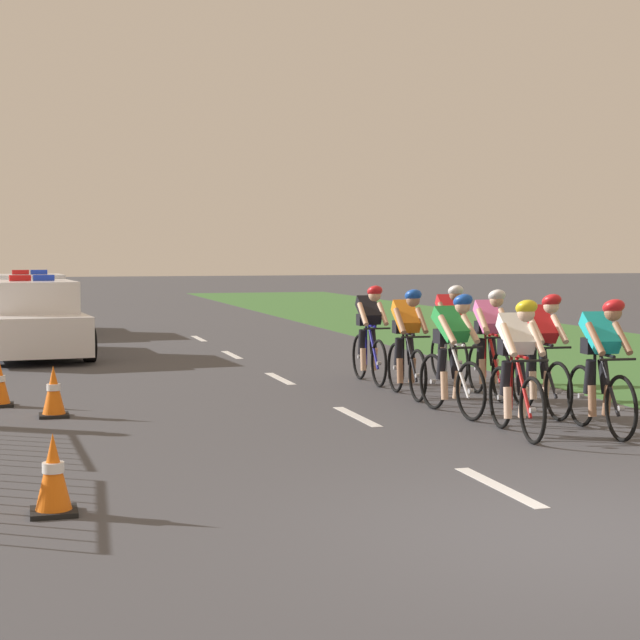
{
  "coord_description": "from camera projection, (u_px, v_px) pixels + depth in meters",
  "views": [
    {
      "loc": [
        -3.94,
        -6.51,
        2.04
      ],
      "look_at": [
        -0.02,
        7.22,
        1.1
      ],
      "focal_mm": 58.24,
      "sensor_mm": 36.0,
      "label": 1
    }
  ],
  "objects": [
    {
      "name": "traffic_cone_mid",
      "position": [
        54.0,
        392.0,
        12.8
      ],
      "size": [
        0.36,
        0.36,
        0.64
      ],
      "color": "black",
      "rests_on": "ground"
    },
    {
      "name": "cyclist_fourth",
      "position": [
        541.0,
        352.0,
        12.93
      ],
      "size": [
        0.43,
        1.72,
        1.56
      ],
      "color": "black",
      "rests_on": "ground"
    },
    {
      "name": "cyclist_eighth",
      "position": [
        450.0,
        332.0,
        16.2
      ],
      "size": [
        0.43,
        1.72,
        1.56
      ],
      "color": "black",
      "rests_on": "ground"
    },
    {
      "name": "cyclist_sixth",
      "position": [
        490.0,
        342.0,
        14.42
      ],
      "size": [
        0.44,
        1.72,
        1.56
      ],
      "color": "black",
      "rests_on": "ground"
    },
    {
      "name": "cyclist_third",
      "position": [
        452.0,
        353.0,
        12.92
      ],
      "size": [
        0.44,
        1.72,
        1.56
      ],
      "color": "black",
      "rests_on": "ground"
    },
    {
      "name": "police_car_nearest",
      "position": [
        32.0,
        322.0,
        20.13
      ],
      "size": [
        2.27,
        4.53,
        1.59
      ],
      "color": "white",
      "rests_on": "ground"
    },
    {
      "name": "cyclist_lead",
      "position": [
        517.0,
        366.0,
        11.43
      ],
      "size": [
        0.45,
        1.72,
        1.56
      ],
      "color": "black",
      "rests_on": "ground"
    },
    {
      "name": "cyclist_fifth",
      "position": [
        407.0,
        341.0,
        14.51
      ],
      "size": [
        0.43,
        1.72,
        1.56
      ],
      "color": "black",
      "rests_on": "ground"
    },
    {
      "name": "police_car_second",
      "position": [
        30.0,
        307.0,
        25.76
      ],
      "size": [
        2.15,
        4.48,
        1.59
      ],
      "color": "silver",
      "rests_on": "ground"
    },
    {
      "name": "traffic_cone_near",
      "position": [
        53.0,
        475.0,
        8.05
      ],
      "size": [
        0.36,
        0.36,
        0.64
      ],
      "color": "black",
      "rests_on": "ground"
    },
    {
      "name": "lane_markings_centre",
      "position": [
        313.0,
        395.0,
        14.77
      ],
      "size": [
        0.14,
        21.6,
        0.01
      ],
      "color": "white",
      "rests_on": "ground"
    },
    {
      "name": "ground_plane",
      "position": [
        598.0,
        536.0,
        7.46
      ],
      "size": [
        160.0,
        160.0,
        0.0
      ],
      "primitive_type": "plane",
      "color": "#424247"
    },
    {
      "name": "grass_verge",
      "position": [
        550.0,
        344.0,
        22.87
      ],
      "size": [
        7.0,
        60.0,
        0.01
      ],
      "primitive_type": "cube",
      "color": "#3D7033",
      "rests_on": "ground"
    },
    {
      "name": "cyclist_seventh",
      "position": [
        370.0,
        333.0,
        16.05
      ],
      "size": [
        0.42,
        1.72,
        1.56
      ],
      "color": "black",
      "rests_on": "ground"
    },
    {
      "name": "cyclist_second",
      "position": [
        602.0,
        364.0,
        11.57
      ],
      "size": [
        0.45,
        1.72,
        1.56
      ],
      "color": "black",
      "rests_on": "ground"
    }
  ]
}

